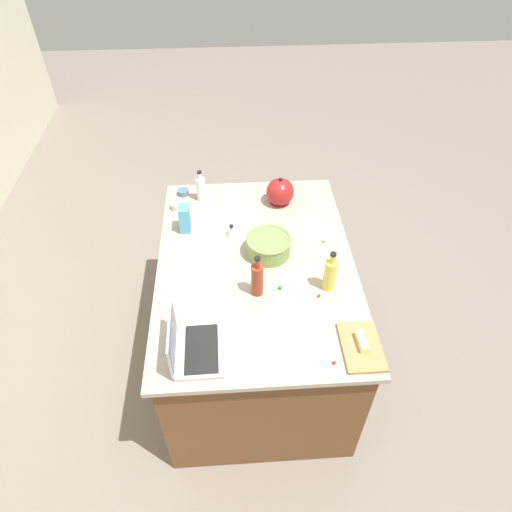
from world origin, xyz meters
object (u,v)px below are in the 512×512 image
Objects in this scene: bottle_vinegar at (201,188)px; ramekin_small at (177,206)px; cutting_board at (361,347)px; bottle_oil at (330,274)px; butter_stick_left at (362,341)px; kettle at (280,192)px; ramekin_medium at (183,192)px; laptop at (191,346)px; bottle_soy at (257,279)px; candy_bag at (185,218)px; kitchen_timer at (232,231)px; mixing_bowl_large at (269,245)px.

ramekin_small is (-0.09, 0.15, -0.07)m from bottle_vinegar.
bottle_oil is at bearing 12.52° from cutting_board.
ramekin_small is at bearing 39.39° from cutting_board.
bottle_vinegar is at bearing 32.68° from butter_stick_left.
cutting_board is at bearing -166.95° from kettle.
butter_stick_left is at bearing -144.67° from ramekin_medium.
butter_stick_left is 1.34× the size of ramekin_small.
kettle reaches higher than cutting_board.
ramekin_small reaches higher than cutting_board.
laptop is at bearing 87.91° from cutting_board.
ramekin_medium is (0.90, 0.43, -0.08)m from bottle_soy.
kettle is 0.65m from ramekin_medium.
ramekin_small is (1.10, 0.13, -0.03)m from laptop.
ramekin_medium is at bearing 42.47° from bottle_oil.
candy_bag is (0.92, 0.86, 0.08)m from cutting_board.
candy_bag is (-0.23, 0.60, 0.01)m from kettle.
bottle_oil is at bearing -140.23° from bottle_vinegar.
ramekin_medium is 0.96× the size of kitchen_timer.
butter_stick_left is at bearing 0.00° from cutting_board.
ramekin_medium is (1.27, 0.90, -0.02)m from butter_stick_left.
bottle_vinegar is at bearing 32.47° from cutting_board.
cutting_board is at bearing -147.53° from bottle_vinegar.
bottle_soy is (-0.30, 0.09, 0.04)m from mixing_bowl_large.
bottle_oil reaches higher than kettle.
candy_bag reaches higher than ramekin_medium.
bottle_soy reaches higher than ramekin_small.
butter_stick_left is (-1.14, -0.27, -0.04)m from kettle.
laptop is at bearing 147.15° from mixing_bowl_large.
butter_stick_left is (-1.21, -0.77, -0.05)m from bottle_vinegar.
cutting_board is 3.45× the size of ramekin_small.
laptop reaches higher than mixing_bowl_large.
mixing_bowl_large is 0.67m from bottle_vinegar.
bottle_vinegar is at bearing 82.74° from kettle.
butter_stick_left is at bearing -128.38° from bottle_soy.
bottle_vinegar reaches higher than cutting_board.
bottle_vinegar reaches higher than ramekin_medium.
laptop is at bearing 165.56° from kitchen_timer.
butter_stick_left reaches higher than ramekin_small.
bottle_oil is 0.94m from candy_bag.
mixing_bowl_large is 0.79m from ramekin_medium.
mixing_bowl_large is at bearing 29.43° from cutting_board.
bottle_soy is 0.67m from candy_bag.
bottle_vinegar is 0.42m from kitchen_timer.
candy_bag is at bearing 63.46° from mixing_bowl_large.
kettle is at bearing -13.43° from mixing_bowl_large.
bottle_soy reaches higher than ramekin_medium.
kitchen_timer is (0.17, 0.21, -0.02)m from mixing_bowl_large.
laptop is 4.07× the size of kitchen_timer.
kitchen_timer is at bearing 14.73° from bottle_soy.
laptop reaches higher than ramekin_small.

